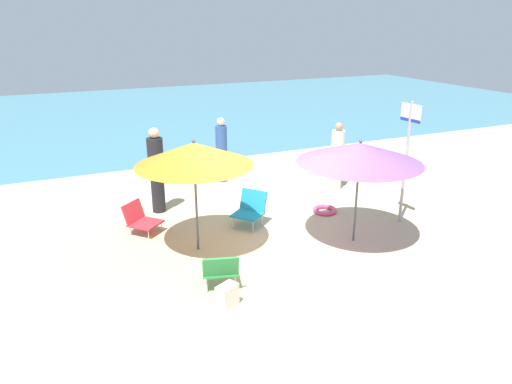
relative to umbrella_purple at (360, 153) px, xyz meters
The scene contains 13 objects.
ground_plane 2.33m from the umbrella_purple, 161.71° to the left, with size 40.00×40.00×0.00m, color #CCB789.
sea_water 14.28m from the umbrella_purple, 96.30° to the left, with size 40.00×16.00×0.01m, color teal.
umbrella_purple is the anchor object (origin of this frame).
umbrella_orange 2.80m from the umbrella_purple, 162.75° to the left, with size 1.96×1.96×1.97m.
beach_chair_a 4.19m from the umbrella_purple, 150.25° to the left, with size 0.78×0.78×0.57m.
beach_chair_b 2.40m from the umbrella_purple, 134.71° to the left, with size 0.78×0.78×0.67m.
beach_chair_c 3.12m from the umbrella_purple, 168.64° to the right, with size 0.66×0.71×0.61m.
person_a 4.12m from the umbrella_purple, 135.09° to the left, with size 0.32×0.32×1.78m.
person_b 4.39m from the umbrella_purple, 103.00° to the left, with size 0.28×0.28×1.59m.
person_c 2.97m from the umbrella_purple, 63.49° to the left, with size 0.30×0.30×1.59m.
warning_sign 1.40m from the umbrella_purple, 14.85° to the left, with size 0.07×0.47×2.39m.
swim_ring 2.14m from the umbrella_purple, 79.53° to the left, with size 0.50×0.50×0.09m, color #E54C7F.
beach_bag 3.38m from the umbrella_purple, 159.91° to the right, with size 0.30×0.19×0.33m, color silver.
Camera 1 is at (-3.33, -7.06, 3.80)m, focal length 33.95 mm.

